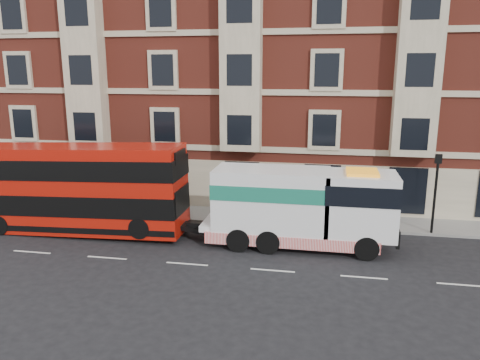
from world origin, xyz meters
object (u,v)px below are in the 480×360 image
(double_decker_bus, at_px, (77,187))
(tow_truck, at_px, (298,206))
(box_van, at_px, (3,196))
(pedestrian, at_px, (30,190))

(double_decker_bus, bearing_deg, tow_truck, -0.00)
(double_decker_bus, height_order, box_van, double_decker_bus)
(tow_truck, height_order, box_van, tow_truck)
(box_van, bearing_deg, double_decker_bus, 3.94)
(pedestrian, bearing_deg, tow_truck, 16.86)
(double_decker_bus, bearing_deg, box_van, 166.53)
(double_decker_bus, distance_m, box_van, 5.94)
(box_van, bearing_deg, pedestrian, 114.63)
(tow_truck, xyz_separation_m, box_van, (-17.74, 1.36, -0.67))
(pedestrian, bearing_deg, double_decker_bus, -5.83)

